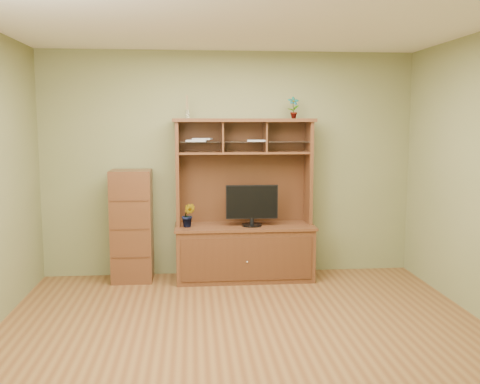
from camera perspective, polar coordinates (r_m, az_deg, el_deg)
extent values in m
cube|color=brown|center=(4.87, 0.60, -15.09)|extent=(4.50, 4.00, 0.02)
cube|color=white|center=(4.58, 0.65, 18.21)|extent=(4.50, 4.00, 0.02)
cube|color=olive|center=(6.52, -1.16, 2.99)|extent=(4.50, 0.02, 2.70)
cube|color=olive|center=(2.55, 5.20, -3.94)|extent=(4.50, 0.02, 2.70)
cube|color=#402312|center=(6.40, 0.49, -6.54)|extent=(1.60, 0.55, 0.62)
cube|color=#3C1E10|center=(6.13, 0.75, -7.17)|extent=(1.50, 0.01, 0.50)
sphere|color=silver|center=(6.12, 0.76, -7.49)|extent=(0.02, 0.02, 0.02)
cube|color=#402312|center=(6.33, 0.49, -3.68)|extent=(1.64, 0.59, 0.03)
cube|color=#402312|center=(6.31, -6.67, 2.11)|extent=(0.04, 0.35, 1.25)
cube|color=#402312|center=(6.46, 7.32, 2.22)|extent=(0.04, 0.35, 1.25)
cube|color=#3C1E10|center=(6.50, 0.27, 2.31)|extent=(1.52, 0.02, 1.25)
cube|color=#402312|center=(6.31, 0.41, 7.66)|extent=(1.66, 0.40, 0.04)
cube|color=#402312|center=(6.32, 0.41, 4.21)|extent=(1.52, 0.32, 0.02)
cube|color=#402312|center=(6.29, -1.90, 5.89)|extent=(0.02, 0.31, 0.35)
cube|color=#402312|center=(6.34, 2.70, 5.90)|extent=(0.02, 0.31, 0.35)
cube|color=silver|center=(6.30, 0.42, 5.39)|extent=(1.50, 0.27, 0.01)
cylinder|color=black|center=(6.27, 1.27, -3.54)|extent=(0.23, 0.23, 0.02)
cylinder|color=black|center=(6.26, 1.27, -3.09)|extent=(0.05, 0.05, 0.07)
cube|color=black|center=(6.23, 1.28, -1.06)|extent=(0.61, 0.06, 0.40)
imported|color=#28551D|center=(6.21, -5.53, -2.47)|extent=(0.18, 0.16, 0.28)
imported|color=#3B6F26|center=(6.39, 5.71, 8.96)|extent=(0.14, 0.10, 0.26)
cylinder|color=silver|center=(6.28, -5.66, 8.25)|extent=(0.05, 0.05, 0.10)
cylinder|color=#9C754E|center=(6.28, -5.67, 9.47)|extent=(0.03, 0.03, 0.17)
cube|color=#B4B4B9|center=(6.28, -4.67, 5.49)|extent=(0.25, 0.20, 0.02)
cube|color=#B4B4B9|center=(6.28, -4.03, 5.67)|extent=(0.24, 0.21, 0.02)
cube|color=#B4B4B9|center=(6.33, 1.83, 5.51)|extent=(0.24, 0.21, 0.02)
cube|color=#402312|center=(6.40, -11.45, -3.54)|extent=(0.47, 0.42, 1.31)
cube|color=#3C1E10|center=(6.26, -11.58, -6.85)|extent=(0.43, 0.01, 0.02)
cube|color=#3C1E10|center=(6.19, -11.66, -3.91)|extent=(0.43, 0.01, 0.01)
cube|color=#3C1E10|center=(6.13, -11.74, -0.91)|extent=(0.43, 0.01, 0.01)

